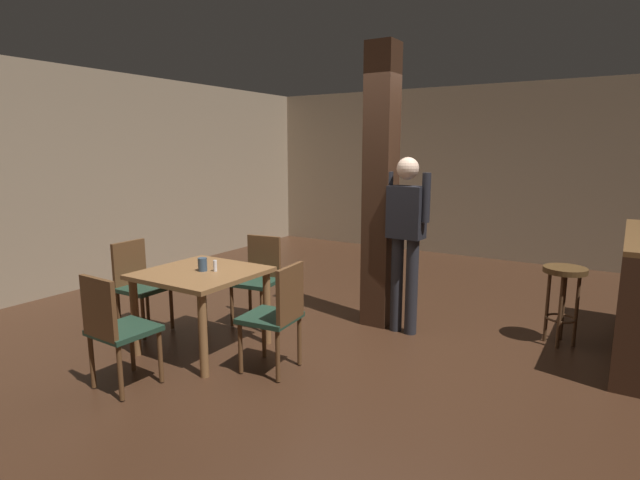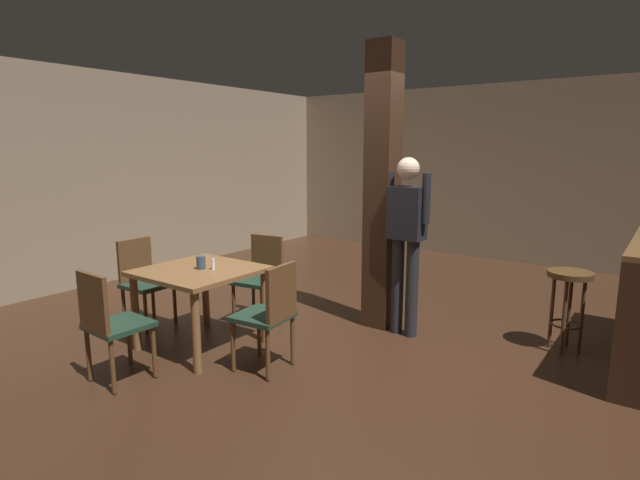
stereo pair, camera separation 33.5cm
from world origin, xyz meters
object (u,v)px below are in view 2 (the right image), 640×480
at_px(chair_north, 261,274).
at_px(standing_person, 406,234).
at_px(chair_south, 110,321).
at_px(salt_shaker, 213,264).
at_px(chair_west, 143,278).
at_px(dining_table, 200,282).
at_px(napkin_cup, 201,263).
at_px(chair_east, 270,311).
at_px(bar_stool_near, 569,290).

height_order(chair_north, standing_person, standing_person).
relative_size(chair_south, salt_shaker, 8.95).
bearing_deg(chair_west, dining_table, -0.41).
relative_size(chair_north, chair_west, 1.00).
bearing_deg(napkin_cup, chair_east, -1.48).
height_order(chair_east, chair_south, same).
bearing_deg(napkin_cup, chair_north, 93.01).
relative_size(chair_north, bar_stool_near, 1.21).
distance_m(chair_west, napkin_cup, 0.93).
xyz_separation_m(chair_west, chair_south, (0.89, -0.92, 0.00)).
height_order(chair_west, bar_stool_near, chair_west).
relative_size(chair_west, napkin_cup, 7.55).
xyz_separation_m(dining_table, chair_north, (-0.03, 0.84, -0.11)).
height_order(napkin_cup, bar_stool_near, napkin_cup).
relative_size(dining_table, chair_west, 1.08).
distance_m(dining_table, chair_south, 0.92).
xyz_separation_m(dining_table, salt_shaker, (0.12, 0.05, 0.17)).
xyz_separation_m(chair_east, napkin_cup, (-0.84, 0.02, 0.28)).
relative_size(chair_east, standing_person, 0.52).
bearing_deg(salt_shaker, napkin_cup, -155.22).
bearing_deg(salt_shaker, bar_stool_near, 34.38).
bearing_deg(dining_table, standing_person, 44.80).
height_order(dining_table, standing_person, standing_person).
xyz_separation_m(chair_east, salt_shaker, (-0.73, 0.07, 0.28)).
bearing_deg(salt_shaker, chair_north, 100.69).
bearing_deg(bar_stool_near, napkin_cup, -145.96).
height_order(chair_west, napkin_cup, chair_west).
xyz_separation_m(chair_east, standing_person, (0.52, 1.38, 0.50)).
xyz_separation_m(napkin_cup, bar_stool_near, (2.72, 1.83, -0.23)).
bearing_deg(chair_north, salt_shaker, -79.31).
distance_m(dining_table, napkin_cup, 0.18).
height_order(napkin_cup, standing_person, standing_person).
bearing_deg(chair_north, chair_west, -135.46).
bearing_deg(napkin_cup, chair_south, -89.97).
bearing_deg(chair_south, chair_west, 134.21).
height_order(chair_east, chair_west, same).
bearing_deg(chair_south, dining_table, 91.06).
bearing_deg(chair_south, chair_east, 46.81).
distance_m(dining_table, salt_shaker, 0.21).
height_order(chair_east, bar_stool_near, chair_east).
relative_size(chair_west, standing_person, 0.52).
bearing_deg(chair_west, salt_shaker, 2.70).
height_order(napkin_cup, salt_shaker, napkin_cup).
bearing_deg(bar_stool_near, chair_south, -134.65).
height_order(chair_south, standing_person, standing_person).
bearing_deg(chair_south, standing_person, 59.20).
bearing_deg(chair_south, salt_shaker, 83.83).
height_order(salt_shaker, bar_stool_near, salt_shaker).
relative_size(chair_east, chair_west, 1.00).
bearing_deg(dining_table, chair_west, 179.59).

